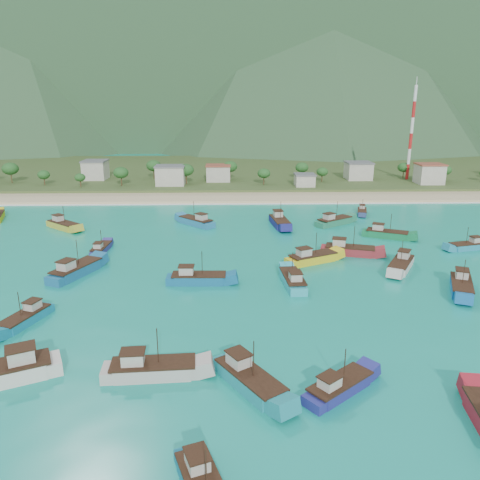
{
  "coord_description": "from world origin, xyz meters",
  "views": [
    {
      "loc": [
        -3.94,
        -80.81,
        32.59
      ],
      "look_at": [
        -1.43,
        18.0,
        3.0
      ],
      "focal_mm": 35.0,
      "sensor_mm": 36.0,
      "label": 1
    }
  ],
  "objects_px": {
    "boat_27": "(196,222)",
    "boat_14": "(461,287)",
    "boat_5": "(63,226)",
    "boat_16": "(198,279)",
    "boat_10": "(334,222)",
    "boat_26": "(1,374)",
    "boat_8": "(401,265)",
    "boat_6": "(101,249)",
    "radio_tower": "(411,133)",
    "boat_7": "(339,388)",
    "boat_20": "(312,259)",
    "boat_23": "(249,380)",
    "boat_19": "(293,281)",
    "boat_11": "(386,234)",
    "boat_2": "(280,222)",
    "boat_0": "(25,319)",
    "boat_24": "(151,370)",
    "boat_4": "(468,246)",
    "boat_12": "(362,212)",
    "boat_17": "(349,251)",
    "boat_3": "(76,271)"
  },
  "relations": [
    {
      "from": "boat_8",
      "to": "boat_11",
      "type": "height_order",
      "value": "boat_8"
    },
    {
      "from": "radio_tower",
      "to": "boat_14",
      "type": "distance_m",
      "value": 118.62
    },
    {
      "from": "boat_5",
      "to": "boat_0",
      "type": "bearing_deg",
      "value": 53.32
    },
    {
      "from": "boat_6",
      "to": "boat_26",
      "type": "xyz_separation_m",
      "value": [
        1.21,
        -50.73,
        0.47
      ]
    },
    {
      "from": "boat_4",
      "to": "boat_12",
      "type": "xyz_separation_m",
      "value": [
        -14.75,
        34.98,
        -0.12
      ]
    },
    {
      "from": "boat_10",
      "to": "boat_26",
      "type": "distance_m",
      "value": 92.17
    },
    {
      "from": "boat_6",
      "to": "boat_20",
      "type": "distance_m",
      "value": 46.82
    },
    {
      "from": "boat_6",
      "to": "boat_19",
      "type": "relative_size",
      "value": 0.81
    },
    {
      "from": "boat_5",
      "to": "boat_16",
      "type": "distance_m",
      "value": 54.89
    },
    {
      "from": "boat_5",
      "to": "radio_tower",
      "type": "bearing_deg",
      "value": 160.55
    },
    {
      "from": "boat_7",
      "to": "boat_10",
      "type": "relative_size",
      "value": 0.84
    },
    {
      "from": "boat_2",
      "to": "boat_14",
      "type": "relative_size",
      "value": 1.09
    },
    {
      "from": "boat_5",
      "to": "boat_11",
      "type": "bearing_deg",
      "value": 123.08
    },
    {
      "from": "boat_12",
      "to": "boat_19",
      "type": "height_order",
      "value": "boat_19"
    },
    {
      "from": "boat_0",
      "to": "boat_14",
      "type": "distance_m",
      "value": 73.17
    },
    {
      "from": "boat_5",
      "to": "boat_23",
      "type": "relative_size",
      "value": 0.94
    },
    {
      "from": "boat_7",
      "to": "boat_19",
      "type": "distance_m",
      "value": 33.19
    },
    {
      "from": "boat_4",
      "to": "boat_10",
      "type": "height_order",
      "value": "boat_10"
    },
    {
      "from": "boat_12",
      "to": "boat_17",
      "type": "height_order",
      "value": "boat_17"
    },
    {
      "from": "boat_27",
      "to": "boat_10",
      "type": "bearing_deg",
      "value": -45.58
    },
    {
      "from": "boat_27",
      "to": "boat_14",
      "type": "bearing_deg",
      "value": -87.99
    },
    {
      "from": "boat_10",
      "to": "boat_12",
      "type": "xyz_separation_m",
      "value": [
        11.12,
        12.4,
        -0.33
      ]
    },
    {
      "from": "boat_5",
      "to": "boat_27",
      "type": "height_order",
      "value": "boat_27"
    },
    {
      "from": "boat_11",
      "to": "boat_2",
      "type": "bearing_deg",
      "value": -90.88
    },
    {
      "from": "boat_6",
      "to": "boat_27",
      "type": "bearing_deg",
      "value": 52.02
    },
    {
      "from": "boat_0",
      "to": "boat_10",
      "type": "bearing_deg",
      "value": -117.23
    },
    {
      "from": "boat_14",
      "to": "boat_19",
      "type": "bearing_deg",
      "value": 15.77
    },
    {
      "from": "boat_0",
      "to": "boat_23",
      "type": "height_order",
      "value": "boat_23"
    },
    {
      "from": "boat_24",
      "to": "boat_27",
      "type": "xyz_separation_m",
      "value": [
        0.83,
        72.8,
        0.0
      ]
    },
    {
      "from": "boat_10",
      "to": "boat_17",
      "type": "height_order",
      "value": "boat_17"
    },
    {
      "from": "boat_11",
      "to": "boat_27",
      "type": "distance_m",
      "value": 49.56
    },
    {
      "from": "boat_0",
      "to": "boat_12",
      "type": "height_order",
      "value": "boat_0"
    },
    {
      "from": "boat_19",
      "to": "boat_7",
      "type": "bearing_deg",
      "value": -92.49
    },
    {
      "from": "boat_2",
      "to": "boat_24",
      "type": "bearing_deg",
      "value": 65.25
    },
    {
      "from": "boat_19",
      "to": "boat_23",
      "type": "distance_m",
      "value": 33.04
    },
    {
      "from": "boat_20",
      "to": "boat_23",
      "type": "xyz_separation_m",
      "value": [
        -15.13,
        -43.89,
        0.0
      ]
    },
    {
      "from": "boat_8",
      "to": "boat_27",
      "type": "relative_size",
      "value": 1.06
    },
    {
      "from": "boat_10",
      "to": "boat_16",
      "type": "height_order",
      "value": "boat_10"
    },
    {
      "from": "boat_5",
      "to": "boat_11",
      "type": "xyz_separation_m",
      "value": [
        82.77,
        -10.53,
        -0.03
      ]
    },
    {
      "from": "boat_2",
      "to": "boat_7",
      "type": "distance_m",
      "value": 75.6
    },
    {
      "from": "radio_tower",
      "to": "boat_19",
      "type": "height_order",
      "value": "radio_tower"
    },
    {
      "from": "boat_0",
      "to": "boat_14",
      "type": "height_order",
      "value": "boat_14"
    },
    {
      "from": "boat_10",
      "to": "boat_14",
      "type": "distance_m",
      "value": 48.29
    },
    {
      "from": "boat_5",
      "to": "boat_4",
      "type": "bearing_deg",
      "value": 118.62
    },
    {
      "from": "boat_6",
      "to": "boat_14",
      "type": "relative_size",
      "value": 0.78
    },
    {
      "from": "boat_4",
      "to": "boat_19",
      "type": "bearing_deg",
      "value": 101.07
    },
    {
      "from": "boat_0",
      "to": "boat_7",
      "type": "height_order",
      "value": "boat_7"
    },
    {
      "from": "boat_3",
      "to": "boat_27",
      "type": "xyz_separation_m",
      "value": [
        20.92,
        37.72,
        -0.08
      ]
    },
    {
      "from": "boat_14",
      "to": "boat_16",
      "type": "distance_m",
      "value": 47.36
    },
    {
      "from": "boat_6",
      "to": "boat_16",
      "type": "xyz_separation_m",
      "value": [
        22.86,
        -19.49,
        0.25
      ]
    }
  ]
}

